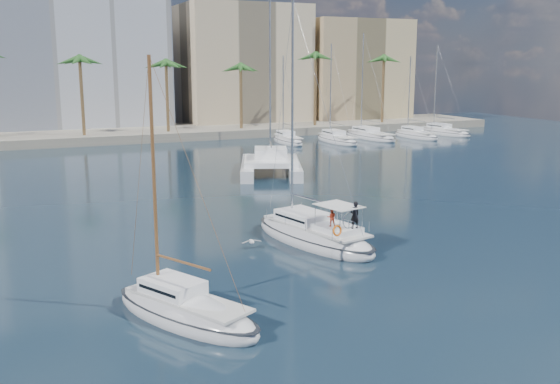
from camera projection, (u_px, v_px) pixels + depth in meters
name	position (u px, v px, depth m)	size (l,w,h in m)	color
ground	(305.00, 258.00, 34.66)	(160.00, 160.00, 0.00)	black
quay	(121.00, 135.00, 89.36)	(120.00, 14.00, 1.20)	gray
building_modern	(21.00, 40.00, 92.76)	(42.00, 16.00, 28.00)	white
building_beige	(243.00, 67.00, 104.10)	(20.00, 14.00, 20.00)	#C5B18D
building_tan_right	(353.00, 73.00, 110.29)	(18.00, 12.00, 18.00)	tan
palm_centre	(122.00, 66.00, 83.80)	(3.60, 3.60, 12.30)	brown
palm_right	(344.00, 66.00, 97.04)	(3.60, 3.60, 12.30)	brown
main_sloop	(314.00, 235.00, 37.51)	(5.47, 10.57, 15.00)	silver
small_sloop	(185.00, 311.00, 26.18)	(6.00, 8.35, 11.62)	silver
catamaran	(271.00, 162.00, 61.14)	(9.45, 12.66, 16.66)	silver
seagull	(251.00, 241.00, 36.27)	(1.21, 0.52, 0.22)	silver
moored_yacht_a	(288.00, 143.00, 84.68)	(2.72, 9.35, 11.90)	silver
moored_yacht_b	(337.00, 142.00, 85.41)	(3.14, 10.78, 13.72)	silver
moored_yacht_c	(370.00, 139.00, 89.74)	(3.55, 12.21, 15.54)	silver
moored_yacht_d	(416.00, 138.00, 90.47)	(2.72, 9.35, 11.90)	silver
moored_yacht_e	(444.00, 135.00, 94.80)	(3.14, 10.78, 13.72)	silver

